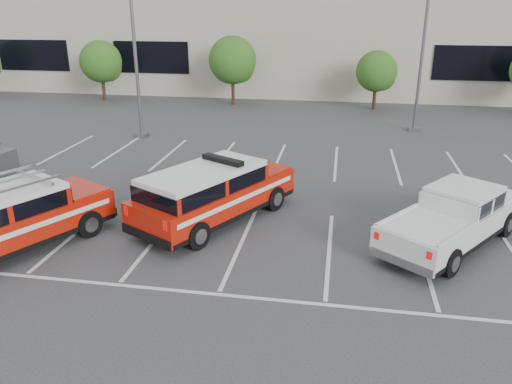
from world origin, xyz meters
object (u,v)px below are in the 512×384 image
convention_building (315,31)px  light_pole_mid (424,38)px  tree_mid_right (378,73)px  ladder_suv (11,222)px  tree_left (102,63)px  tree_mid_left (234,62)px  white_pickup (453,223)px  fire_chief_suv (213,197)px  light_pole_left (134,39)px

convention_building → light_pole_mid: size_ratio=5.86×
tree_mid_right → ladder_suv: tree_mid_right is taller
tree_left → tree_mid_left: 10.00m
tree_mid_right → tree_mid_left: bearing=180.0°
convention_building → tree_mid_right: (4.91, -9.82, -2.22)m
convention_building → ladder_suv: bearing=-101.5°
tree_left → ladder_suv: size_ratio=0.74×
tree_mid_left → ladder_suv: tree_mid_left is taller
white_pickup → ladder_suv: ladder_suv is taller
tree_mid_right → white_pickup: size_ratio=0.69×
fire_chief_suv → white_pickup: (7.60, -0.44, -0.17)m
convention_building → fire_chief_suv: size_ratio=9.46×
convention_building → tree_left: bearing=-146.9°
convention_building → ladder_suv: (-6.79, -33.30, -3.84)m
tree_mid_right → fire_chief_suv: size_ratio=0.63×
light_pole_mid → fire_chief_suv: size_ratio=1.61×
fire_chief_suv → ladder_suv: 6.18m
tree_mid_left → convention_building: bearing=62.6°
white_pickup → ladder_suv: 13.23m
convention_building → tree_mid_left: 11.19m
tree_left → light_pole_left: size_ratio=0.43×
convention_building → tree_mid_right: convention_building is taller
light_pole_mid → fire_chief_suv: light_pole_mid is taller
light_pole_left → light_pole_mid: same height
convention_building → light_pole_left: convention_building is taller
light_pole_mid → fire_chief_suv: bearing=-119.8°
tree_left → light_pole_left: light_pole_left is taller
light_pole_mid → white_pickup: bearing=-92.5°
tree_mid_left → ladder_suv: 23.65m
white_pickup → fire_chief_suv: bearing=-146.3°
tree_left → fire_chief_suv: (13.67, -20.43, -1.90)m
tree_mid_left → white_pickup: tree_mid_left is taller
tree_left → light_pole_mid: light_pole_mid is taller
convention_building → fire_chief_suv: (-1.42, -30.25, -3.85)m
tree_mid_right → light_pole_left: 16.72m
light_pole_left → ladder_suv: bearing=-84.1°
fire_chief_suv → white_pickup: bearing=25.5°
convention_building → tree_left: size_ratio=13.58×
tree_mid_right → fire_chief_suv: 21.45m
white_pickup → ladder_suv: bearing=-131.5°
white_pickup → light_pole_left: bearing=-180.0°
light_pole_left → ladder_suv: light_pole_left is taller
tree_mid_left → light_pole_left: 10.73m
tree_mid_left → light_pole_mid: size_ratio=0.47×
tree_left → tree_mid_left: (10.00, 0.00, 0.27)m
tree_left → fire_chief_suv: tree_left is taller
tree_left → light_pole_left: bearing=-55.5°
tree_mid_right → white_pickup: tree_mid_right is taller
tree_left → light_pole_mid: bearing=-15.4°
tree_left → tree_mid_right: (20.00, -0.00, -0.27)m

